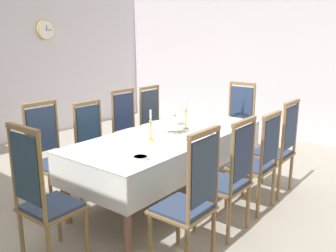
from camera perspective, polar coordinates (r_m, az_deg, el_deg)
ground at (r=4.49m, az=-2.38°, el=-10.26°), size 6.52×6.58×0.04m
right_wall at (r=6.95m, az=15.79°, el=11.87°), size 0.08×6.58×3.27m
dining_table at (r=4.10m, az=0.21°, el=-2.27°), size 2.42×1.02×0.75m
tablecloth at (r=4.10m, az=0.21°, el=-2.39°), size 2.44×1.04×0.34m
chair_south_a at (r=2.92m, az=3.40°, el=-11.22°), size 0.44×0.42×1.15m
chair_north_a at (r=4.18m, az=-17.88°, el=-4.18°), size 0.44×0.42×1.13m
chair_south_b at (r=3.43m, az=9.51°, el=-7.69°), size 0.44×0.42×1.11m
chair_north_b at (r=4.55m, az=-11.17°, el=-2.66°), size 0.44×0.42×1.04m
chair_south_c at (r=3.96m, az=13.75°, el=-5.19°), size 0.44×0.42×1.07m
chair_north_c at (r=4.95m, az=-5.87°, el=-0.80°), size 0.44×0.42×1.12m
chair_south_d at (r=4.43m, az=16.71°, el=-3.11°), size 0.44×0.42×1.12m
chair_north_d at (r=5.34m, az=-1.86°, el=0.30°), size 0.44×0.42×1.11m
chair_head_west at (r=3.09m, az=-18.84°, el=-10.32°), size 0.42×0.44×1.18m
chair_head_east at (r=5.45m, az=10.69°, el=0.52°), size 0.42×0.44×1.16m
soup_tureen at (r=4.13m, az=1.07°, el=0.35°), size 0.25×0.25×0.20m
candlestick_west at (r=3.81m, az=-2.70°, el=-0.37°), size 0.07×0.07×0.32m
candlestick_east at (r=4.29m, az=2.80°, el=1.39°), size 0.07×0.07×0.34m
bowl_near_left at (r=4.02m, az=5.81°, el=-1.19°), size 0.18×0.18×0.04m
bowl_near_right at (r=4.69m, az=10.65°, el=0.77°), size 0.17×0.17×0.04m
bowl_far_left at (r=3.25m, az=-4.32°, el=-4.95°), size 0.14×0.14×0.03m
bowl_far_right at (r=4.49m, az=-1.46°, el=0.47°), size 0.17×0.17×0.04m
spoon_primary at (r=4.14m, az=6.41°, el=-1.04°), size 0.03×0.18×0.01m
spoon_secondary at (r=4.81m, az=11.01°, el=0.89°), size 0.03×0.18×0.01m
mounted_clock at (r=7.15m, az=-18.49°, el=13.98°), size 0.35×0.06×0.35m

